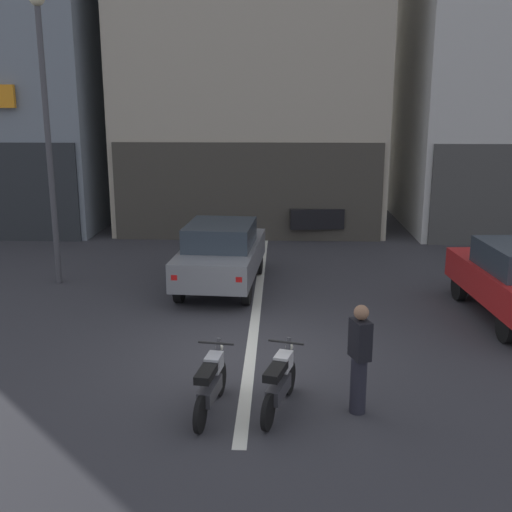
% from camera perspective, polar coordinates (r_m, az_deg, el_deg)
% --- Properties ---
extents(ground_plane, '(120.00, 120.00, 0.00)m').
position_cam_1_polar(ground_plane, '(11.25, -0.53, -9.43)').
color(ground_plane, '#333338').
extents(lane_centre_line, '(0.20, 18.00, 0.01)m').
position_cam_1_polar(lane_centre_line, '(16.92, 0.48, -1.29)').
color(lane_centre_line, silver).
rests_on(lane_centre_line, ground).
extents(car_grey_crossing_near, '(2.03, 4.21, 1.64)m').
position_cam_1_polar(car_grey_crossing_near, '(15.17, -3.20, 0.31)').
color(car_grey_crossing_near, black).
rests_on(car_grey_crossing_near, ground).
extents(car_black_down_street, '(2.21, 4.27, 1.64)m').
position_cam_1_polar(car_black_down_street, '(22.20, 4.79, 4.69)').
color(car_black_down_street, black).
rests_on(car_black_down_street, ground).
extents(street_lamp, '(0.36, 0.36, 6.95)m').
position_cam_1_polar(street_lamp, '(15.92, -18.77, 12.38)').
color(street_lamp, '#47474C').
rests_on(street_lamp, ground).
extents(motorcycle_silver_row_leftmost, '(0.55, 1.66, 0.98)m').
position_cam_1_polar(motorcycle_silver_row_leftmost, '(9.32, -4.17, -11.59)').
color(motorcycle_silver_row_leftmost, black).
rests_on(motorcycle_silver_row_leftmost, ground).
extents(motorcycle_white_row_left_mid, '(0.62, 1.63, 0.98)m').
position_cam_1_polar(motorcycle_white_row_left_mid, '(9.35, 2.19, -11.49)').
color(motorcycle_white_row_left_mid, black).
rests_on(motorcycle_white_row_left_mid, ground).
extents(person_by_motorcycles, '(0.32, 0.41, 1.67)m').
position_cam_1_polar(person_by_motorcycles, '(9.24, 9.50, -9.28)').
color(person_by_motorcycles, '#23232D').
rests_on(person_by_motorcycles, ground).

